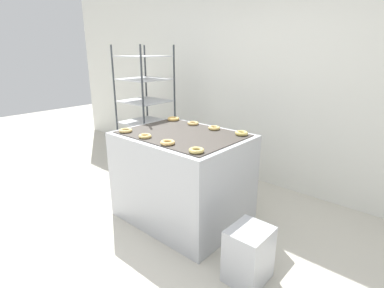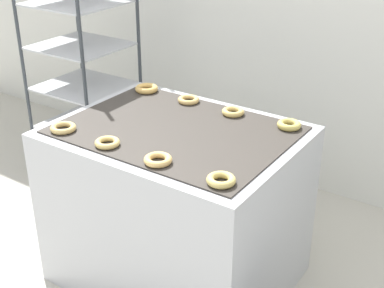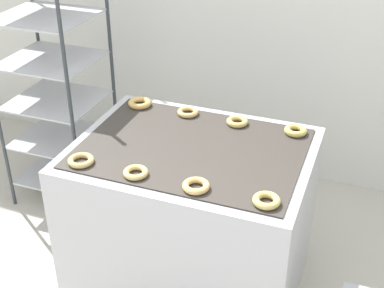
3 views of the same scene
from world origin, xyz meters
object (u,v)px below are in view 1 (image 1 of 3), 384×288
(glaze_bin, at_px, (249,254))
(donut_near_right, at_px, (196,150))
(donut_far_midright, at_px, (214,128))
(baking_rack_cart, at_px, (146,112))
(donut_far_left, at_px, (173,119))
(fryer_machine, at_px, (182,177))
(donut_far_midleft, at_px, (193,123))
(donut_far_right, at_px, (241,133))
(donut_near_left, at_px, (126,131))
(donut_near_midleft, at_px, (145,136))
(donut_near_midright, at_px, (168,143))

(glaze_bin, bearing_deg, donut_near_right, -179.77)
(donut_far_midright, bearing_deg, baking_rack_cart, 171.04)
(donut_near_right, distance_m, donut_far_midright, 0.75)
(donut_far_left, bearing_deg, donut_far_midright, -1.78)
(fryer_machine, xyz_separation_m, baking_rack_cart, (-1.19, 0.54, 0.44))
(donut_far_midleft, bearing_deg, glaze_bin, -30.46)
(donut_near_right, bearing_deg, donut_far_midleft, 132.70)
(fryer_machine, distance_m, donut_far_left, 0.76)
(donut_far_right, bearing_deg, fryer_machine, -144.56)
(baking_rack_cart, xyz_separation_m, donut_near_left, (0.73, -0.88, 0.04))
(donut_near_left, height_order, donut_far_midleft, same)
(glaze_bin, bearing_deg, donut_near_left, 179.86)
(glaze_bin, distance_m, donut_near_midleft, 1.38)
(baking_rack_cart, bearing_deg, donut_far_right, -6.97)
(donut_far_midleft, bearing_deg, donut_near_left, -114.32)
(donut_near_right, relative_size, donut_far_midleft, 1.01)
(donut_far_midright, bearing_deg, donut_near_right, -63.80)
(baking_rack_cart, height_order, donut_far_midleft, baking_rack_cart)
(baking_rack_cart, relative_size, donut_far_midright, 14.64)
(donut_near_midright, relative_size, donut_far_midright, 1.05)
(donut_far_midleft, distance_m, donut_far_midright, 0.30)
(baking_rack_cart, distance_m, donut_far_left, 0.75)
(donut_far_left, xyz_separation_m, donut_far_right, (0.94, -0.01, -0.00))
(donut_near_midleft, relative_size, donut_far_midright, 1.00)
(donut_far_midleft, bearing_deg, donut_far_left, 179.06)
(donut_near_midright, height_order, donut_far_midleft, donut_near_midright)
(donut_near_left, distance_m, donut_near_midleft, 0.30)
(donut_near_midright, distance_m, donut_far_midright, 0.67)
(donut_near_midright, distance_m, donut_far_left, 0.93)
(donut_far_right, bearing_deg, donut_near_left, -144.29)
(glaze_bin, relative_size, donut_near_midleft, 3.63)
(baking_rack_cart, bearing_deg, donut_near_right, -27.87)
(donut_near_left, xyz_separation_m, donut_far_right, (0.94, 0.67, 0.00))
(donut_near_right, distance_m, donut_far_right, 0.68)
(fryer_machine, distance_m, donut_near_left, 0.75)
(fryer_machine, xyz_separation_m, donut_far_midright, (0.15, 0.33, 0.48))
(donut_far_midright, bearing_deg, donut_near_midleft, -114.72)
(baking_rack_cart, relative_size, donut_near_midleft, 14.68)
(donut_far_midleft, bearing_deg, donut_near_midright, -66.24)
(donut_near_midright, bearing_deg, donut_far_midright, 90.06)
(donut_far_midleft, relative_size, donut_far_right, 1.00)
(donut_near_midleft, bearing_deg, donut_far_right, 46.78)
(baking_rack_cart, bearing_deg, donut_near_midleft, -40.47)
(fryer_machine, bearing_deg, donut_far_left, 143.09)
(glaze_bin, height_order, donut_far_right, donut_far_right)
(baking_rack_cart, distance_m, donut_far_midleft, 1.06)
(fryer_machine, height_order, donut_near_right, donut_near_right)
(donut_near_right, relative_size, donut_far_left, 0.91)
(donut_far_midleft, bearing_deg, donut_far_midright, -2.63)
(donut_near_left, distance_m, donut_far_right, 1.15)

